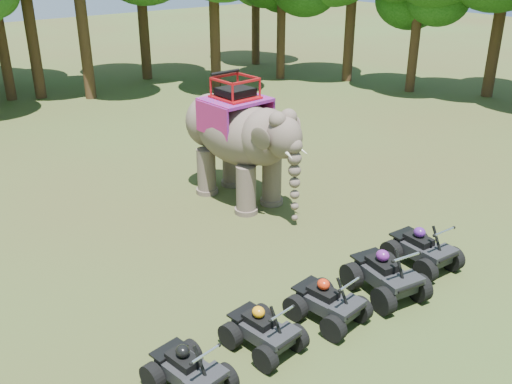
# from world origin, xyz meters

# --- Properties ---
(ground) EXTENTS (110.00, 110.00, 0.00)m
(ground) POSITION_xyz_m (0.00, 0.00, 0.00)
(ground) COLOR #47381E
(ground) RESTS_ON ground
(elephant) EXTENTS (2.37, 4.94, 4.07)m
(elephant) POSITION_xyz_m (1.93, 4.57, 2.03)
(elephant) COLOR brown
(elephant) RESTS_ON ground
(atv_0) EXTENTS (1.35, 1.71, 1.16)m
(atv_0) POSITION_xyz_m (-4.03, -1.89, 0.58)
(atv_0) COLOR black
(atv_0) RESTS_ON ground
(atv_1) EXTENTS (1.31, 1.68, 1.16)m
(atv_1) POSITION_xyz_m (-2.18, -1.81, 0.58)
(atv_1) COLOR black
(atv_1) RESTS_ON ground
(atv_2) EXTENTS (1.39, 1.77, 1.21)m
(atv_2) POSITION_xyz_m (-0.46, -1.94, 0.60)
(atv_2) COLOR black
(atv_2) RESTS_ON ground
(atv_3) EXTENTS (1.62, 2.02, 1.35)m
(atv_3) POSITION_xyz_m (1.34, -2.05, 0.68)
(atv_3) COLOR black
(atv_3) RESTS_ON ground
(atv_4) EXTENTS (1.38, 1.82, 1.29)m
(atv_4) POSITION_xyz_m (3.08, -1.81, 0.65)
(atv_4) COLOR black
(atv_4) RESTS_ON ground
(tree_1) EXTENTS (6.56, 6.56, 9.37)m
(tree_1) POSITION_xyz_m (3.46, 19.93, 4.68)
(tree_1) COLOR #195114
(tree_1) RESTS_ON ground
(tree_3) EXTENTS (6.30, 6.30, 9.00)m
(tree_3) POSITION_xyz_m (10.08, 17.68, 4.50)
(tree_3) COLOR #195114
(tree_3) RESTS_ON ground
(tree_4) EXTENTS (5.00, 5.00, 7.14)m
(tree_4) POSITION_xyz_m (14.57, 17.29, 3.57)
(tree_4) COLOR #195114
(tree_4) RESTS_ON ground
(tree_6) EXTENTS (5.11, 5.11, 7.30)m
(tree_6) POSITION_xyz_m (18.15, 10.29, 3.65)
(tree_6) COLOR #195114
(tree_6) RESTS_ON ground
(tree_7) EXTENTS (6.98, 6.98, 9.97)m
(tree_7) POSITION_xyz_m (20.57, 6.99, 4.98)
(tree_7) COLOR #195114
(tree_7) RESTS_ON ground
(tree_44) EXTENTS (5.70, 5.70, 8.15)m
(tree_44) POSITION_xyz_m (16.19, 21.79, 4.07)
(tree_44) COLOR #195114
(tree_44) RESTS_ON ground
(tree_45) EXTENTS (6.53, 6.53, 9.33)m
(tree_45) POSITION_xyz_m (1.37, 21.68, 4.67)
(tree_45) COLOR #195114
(tree_45) RESTS_ON ground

